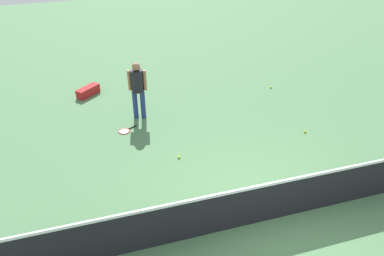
{
  "coord_description": "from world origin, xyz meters",
  "views": [
    {
      "loc": [
        3.07,
        4.86,
        5.6
      ],
      "look_at": [
        0.85,
        -2.4,
        0.9
      ],
      "focal_mm": 35.74,
      "sensor_mm": 36.0,
      "label": 1
    }
  ],
  "objects_px": {
    "player_near_side": "(138,86)",
    "tennis_racket_near_player": "(125,131)",
    "tennis_ball_baseline": "(305,132)",
    "equipment_bag": "(89,91)",
    "tennis_ball_by_net": "(249,204)",
    "tennis_ball_near_player": "(179,157)",
    "tennis_ball_midcourt": "(271,87)"
  },
  "relations": [
    {
      "from": "tennis_ball_midcourt",
      "to": "tennis_ball_by_net",
      "type": "bearing_deg",
      "value": 58.58
    },
    {
      "from": "tennis_ball_by_net",
      "to": "equipment_bag",
      "type": "xyz_separation_m",
      "value": [
        2.83,
        -6.24,
        0.11
      ]
    },
    {
      "from": "tennis_ball_near_player",
      "to": "tennis_ball_by_net",
      "type": "height_order",
      "value": "same"
    },
    {
      "from": "equipment_bag",
      "to": "tennis_racket_near_player",
      "type": "bearing_deg",
      "value": 106.81
    },
    {
      "from": "tennis_ball_near_player",
      "to": "tennis_ball_baseline",
      "type": "relative_size",
      "value": 1.0
    },
    {
      "from": "tennis_racket_near_player",
      "to": "tennis_ball_baseline",
      "type": "bearing_deg",
      "value": 162.19
    },
    {
      "from": "tennis_racket_near_player",
      "to": "tennis_ball_midcourt",
      "type": "bearing_deg",
      "value": -165.75
    },
    {
      "from": "tennis_ball_baseline",
      "to": "tennis_racket_near_player",
      "type": "bearing_deg",
      "value": -17.81
    },
    {
      "from": "tennis_ball_midcourt",
      "to": "tennis_ball_near_player",
      "type": "bearing_deg",
      "value": 36.26
    },
    {
      "from": "tennis_racket_near_player",
      "to": "player_near_side",
      "type": "bearing_deg",
      "value": -130.14
    },
    {
      "from": "player_near_side",
      "to": "tennis_ball_midcourt",
      "type": "relative_size",
      "value": 25.76
    },
    {
      "from": "tennis_racket_near_player",
      "to": "equipment_bag",
      "type": "relative_size",
      "value": 0.75
    },
    {
      "from": "equipment_bag",
      "to": "tennis_ball_by_net",
      "type": "bearing_deg",
      "value": 114.36
    },
    {
      "from": "player_near_side",
      "to": "tennis_ball_baseline",
      "type": "distance_m",
      "value": 4.78
    },
    {
      "from": "tennis_racket_near_player",
      "to": "tennis_ball_midcourt",
      "type": "height_order",
      "value": "tennis_ball_midcourt"
    },
    {
      "from": "tennis_ball_midcourt",
      "to": "tennis_ball_baseline",
      "type": "height_order",
      "value": "same"
    },
    {
      "from": "tennis_ball_midcourt",
      "to": "equipment_bag",
      "type": "xyz_separation_m",
      "value": [
        5.86,
        -1.28,
        0.11
      ]
    },
    {
      "from": "player_near_side",
      "to": "equipment_bag",
      "type": "bearing_deg",
      "value": -55.86
    },
    {
      "from": "tennis_ball_near_player",
      "to": "equipment_bag",
      "type": "bearing_deg",
      "value": -66.12
    },
    {
      "from": "tennis_ball_by_net",
      "to": "tennis_ball_baseline",
      "type": "bearing_deg",
      "value": -140.67
    },
    {
      "from": "player_near_side",
      "to": "tennis_racket_near_player",
      "type": "bearing_deg",
      "value": 49.86
    },
    {
      "from": "tennis_ball_by_net",
      "to": "tennis_ball_midcourt",
      "type": "relative_size",
      "value": 1.0
    },
    {
      "from": "player_near_side",
      "to": "tennis_racket_near_player",
      "type": "height_order",
      "value": "player_near_side"
    },
    {
      "from": "tennis_ball_by_net",
      "to": "tennis_ball_midcourt",
      "type": "bearing_deg",
      "value": -121.42
    },
    {
      "from": "tennis_ball_midcourt",
      "to": "tennis_ball_baseline",
      "type": "xyz_separation_m",
      "value": [
        0.39,
        2.8,
        0.0
      ]
    },
    {
      "from": "tennis_ball_by_net",
      "to": "tennis_ball_baseline",
      "type": "relative_size",
      "value": 1.0
    },
    {
      "from": "tennis_ball_near_player",
      "to": "equipment_bag",
      "type": "xyz_separation_m",
      "value": [
        1.86,
        -4.21,
        0.11
      ]
    },
    {
      "from": "tennis_ball_near_player",
      "to": "tennis_ball_by_net",
      "type": "distance_m",
      "value": 2.25
    },
    {
      "from": "tennis_ball_baseline",
      "to": "equipment_bag",
      "type": "bearing_deg",
      "value": -36.69
    },
    {
      "from": "tennis_ball_by_net",
      "to": "tennis_ball_near_player",
      "type": "bearing_deg",
      "value": -64.64
    },
    {
      "from": "player_near_side",
      "to": "tennis_racket_near_player",
      "type": "relative_size",
      "value": 2.86
    },
    {
      "from": "tennis_racket_near_player",
      "to": "tennis_ball_baseline",
      "type": "xyz_separation_m",
      "value": [
        -4.7,
        1.51,
        0.02
      ]
    }
  ]
}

